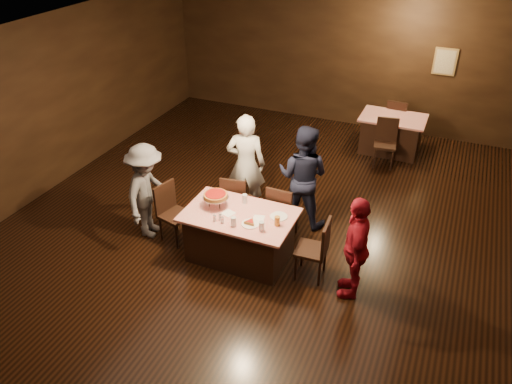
# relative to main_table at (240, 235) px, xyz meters

# --- Properties ---
(room) EXTENTS (10.00, 10.04, 3.02)m
(room) POSITION_rel_main_table_xyz_m (-0.06, 0.57, 1.75)
(room) COLOR black
(room) RESTS_ON ground
(main_table) EXTENTS (1.60, 1.00, 0.77)m
(main_table) POSITION_rel_main_table_xyz_m (0.00, 0.00, 0.00)
(main_table) COLOR #B9130C
(main_table) RESTS_ON ground
(back_table) EXTENTS (1.30, 0.90, 0.77)m
(back_table) POSITION_rel_main_table_xyz_m (1.41, 4.45, 0.00)
(back_table) COLOR #A70F0B
(back_table) RESTS_ON ground
(chair_far_left) EXTENTS (0.48, 0.48, 0.95)m
(chair_far_left) POSITION_rel_main_table_xyz_m (-0.40, 0.75, 0.09)
(chair_far_left) COLOR black
(chair_far_left) RESTS_ON ground
(chair_far_right) EXTENTS (0.44, 0.44, 0.95)m
(chair_far_right) POSITION_rel_main_table_xyz_m (0.40, 0.75, 0.09)
(chair_far_right) COLOR black
(chair_far_right) RESTS_ON ground
(chair_end_left) EXTENTS (0.51, 0.51, 0.95)m
(chair_end_left) POSITION_rel_main_table_xyz_m (-1.10, 0.00, 0.09)
(chair_end_left) COLOR black
(chair_end_left) RESTS_ON ground
(chair_end_right) EXTENTS (0.44, 0.44, 0.95)m
(chair_end_right) POSITION_rel_main_table_xyz_m (1.10, 0.00, 0.09)
(chair_end_right) COLOR black
(chair_end_right) RESTS_ON ground
(chair_back_near) EXTENTS (0.48, 0.48, 0.95)m
(chair_back_near) POSITION_rel_main_table_xyz_m (1.41, 3.75, 0.09)
(chair_back_near) COLOR black
(chair_back_near) RESTS_ON ground
(chair_back_far) EXTENTS (0.44, 0.44, 0.95)m
(chair_back_far) POSITION_rel_main_table_xyz_m (1.41, 5.05, 0.09)
(chair_back_far) COLOR black
(chair_back_far) RESTS_ON ground
(diner_white_jacket) EXTENTS (0.73, 0.58, 1.76)m
(diner_white_jacket) POSITION_rel_main_table_xyz_m (-0.44, 1.21, 0.50)
(diner_white_jacket) COLOR silver
(diner_white_jacket) RESTS_ON ground
(diner_navy_hoodie) EXTENTS (0.84, 0.66, 1.72)m
(diner_navy_hoodie) POSITION_rel_main_table_xyz_m (0.54, 1.24, 0.48)
(diner_navy_hoodie) COLOR black
(diner_navy_hoodie) RESTS_ON ground
(diner_grey_knit) EXTENTS (0.71, 1.08, 1.57)m
(diner_grey_knit) POSITION_rel_main_table_xyz_m (-1.56, -0.01, 0.40)
(diner_grey_knit) COLOR slate
(diner_grey_knit) RESTS_ON ground
(diner_red_shirt) EXTENTS (0.54, 0.94, 1.51)m
(diner_red_shirt) POSITION_rel_main_table_xyz_m (1.72, -0.10, 0.37)
(diner_red_shirt) COLOR #A41224
(diner_red_shirt) RESTS_ON ground
(pizza_stand) EXTENTS (0.38, 0.38, 0.22)m
(pizza_stand) POSITION_rel_main_table_xyz_m (-0.40, 0.05, 0.57)
(pizza_stand) COLOR black
(pizza_stand) RESTS_ON main_table
(plate_with_slice) EXTENTS (0.25, 0.25, 0.06)m
(plate_with_slice) POSITION_rel_main_table_xyz_m (0.25, -0.18, 0.41)
(plate_with_slice) COLOR white
(plate_with_slice) RESTS_ON main_table
(plate_empty) EXTENTS (0.25, 0.25, 0.01)m
(plate_empty) POSITION_rel_main_table_xyz_m (0.55, 0.15, 0.39)
(plate_empty) COLOR white
(plate_empty) RESTS_ON main_table
(glass_front_left) EXTENTS (0.08, 0.08, 0.14)m
(glass_front_left) POSITION_rel_main_table_xyz_m (0.05, -0.30, 0.46)
(glass_front_left) COLOR silver
(glass_front_left) RESTS_ON main_table
(glass_front_right) EXTENTS (0.08, 0.08, 0.14)m
(glass_front_right) POSITION_rel_main_table_xyz_m (0.45, -0.25, 0.46)
(glass_front_right) COLOR silver
(glass_front_right) RESTS_ON main_table
(glass_amber) EXTENTS (0.08, 0.08, 0.14)m
(glass_amber) POSITION_rel_main_table_xyz_m (0.60, -0.05, 0.46)
(glass_amber) COLOR #BF7F26
(glass_amber) RESTS_ON main_table
(glass_back) EXTENTS (0.08, 0.08, 0.14)m
(glass_back) POSITION_rel_main_table_xyz_m (-0.05, 0.30, 0.46)
(glass_back) COLOR silver
(glass_back) RESTS_ON main_table
(condiments) EXTENTS (0.17, 0.10, 0.09)m
(condiments) POSITION_rel_main_table_xyz_m (-0.18, -0.28, 0.43)
(condiments) COLOR silver
(condiments) RESTS_ON main_table
(napkin_center) EXTENTS (0.19, 0.19, 0.01)m
(napkin_center) POSITION_rel_main_table_xyz_m (0.30, 0.00, 0.39)
(napkin_center) COLOR white
(napkin_center) RESTS_ON main_table
(napkin_left) EXTENTS (0.21, 0.21, 0.01)m
(napkin_left) POSITION_rel_main_table_xyz_m (-0.15, -0.05, 0.39)
(napkin_left) COLOR white
(napkin_left) RESTS_ON main_table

